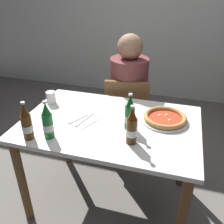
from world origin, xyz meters
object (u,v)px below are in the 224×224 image
Objects in this scene: beer_bottle_center at (27,123)px; beer_bottle_extra at (48,122)px; pizza_margherita_near at (165,118)px; paper_cup at (51,98)px; beer_bottle_right at (130,114)px; beer_bottle_left at (132,128)px; dining_table_main at (110,136)px; diner_seated at (128,102)px; napkin_with_cutlery at (82,120)px; chair_behind_table at (128,114)px.

beer_bottle_extra is (0.11, 0.05, 0.00)m from beer_bottle_center.
paper_cup reaches higher than pizza_margherita_near.
beer_bottle_left is at bearing -72.83° from beer_bottle_right.
beer_bottle_center reaches higher than dining_table_main.
pizza_margherita_near is (0.36, 0.12, 0.13)m from dining_table_main.
diner_seated reaches higher than beer_bottle_right.
dining_table_main is 0.26m from beer_bottle_right.
paper_cup is (-0.10, 0.47, -0.06)m from beer_bottle_center.
beer_bottle_left is 1.00× the size of beer_bottle_right.
beer_bottle_center reaches higher than paper_cup.
paper_cup reaches higher than napkin_with_cutlery.
diner_seated is at bearing 103.82° from beer_bottle_left.
beer_bottle_right is (0.16, -0.70, 0.27)m from diner_seated.
dining_table_main is 4.86× the size of beer_bottle_left.
dining_table_main is 4.86× the size of beer_bottle_extra.
napkin_with_cutlery is (-0.19, -0.03, 0.12)m from dining_table_main.
beer_bottle_right is at bearing -143.33° from pizza_margherita_near.
pizza_margherita_near is (0.37, -0.49, 0.29)m from chair_behind_table.
beer_bottle_right reaches higher than pizza_margherita_near.
chair_behind_table is 3.63× the size of napkin_with_cutlery.
beer_bottle_left and beer_bottle_center have the same top height.
chair_behind_table is 0.70× the size of diner_seated.
napkin_with_cutlery is (-0.17, -0.69, 0.17)m from diner_seated.
beer_bottle_center is (-0.78, -0.44, 0.08)m from pizza_margherita_near.
napkin_with_cutlery is at bearing 66.26° from chair_behind_table.
pizza_margherita_near is at bearing 36.67° from beer_bottle_right.
beer_bottle_left is (0.21, -0.85, 0.27)m from diner_seated.
beer_bottle_right is (0.15, -0.65, 0.37)m from chair_behind_table.
beer_bottle_left is (0.19, -0.19, 0.22)m from dining_table_main.
beer_bottle_right is (0.56, 0.28, 0.00)m from beer_bottle_center.
beer_bottle_right and beer_bottle_extra have the same top height.
chair_behind_table is 0.76m from paper_cup.
chair_behind_table is 1.08m from beer_bottle_center.
beer_bottle_right is 1.00× the size of beer_bottle_extra.
chair_behind_table is 0.68m from pizza_margherita_near.
pizza_margherita_near is 0.90m from beer_bottle_center.
dining_table_main is 0.57m from beer_bottle_center.
diner_seated reaches higher than beer_bottle_left.
chair_behind_table is 8.95× the size of paper_cup.
beer_bottle_right is 1.05× the size of napkin_with_cutlery.
beer_bottle_left and beer_bottle_right have the same top height.
beer_bottle_center is 1.00× the size of beer_bottle_right.
paper_cup is (-0.71, 0.33, -0.06)m from beer_bottle_left.
pizza_margherita_near is at bearing -55.12° from diner_seated.
beer_bottle_right reaches higher than napkin_with_cutlery.
paper_cup reaches higher than dining_table_main.
dining_table_main is 5.12× the size of napkin_with_cutlery.
beer_bottle_left reaches higher than chair_behind_table.
beer_bottle_right is at bearing 107.17° from beer_bottle_left.
dining_table_main is at bearing -15.44° from paper_cup.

